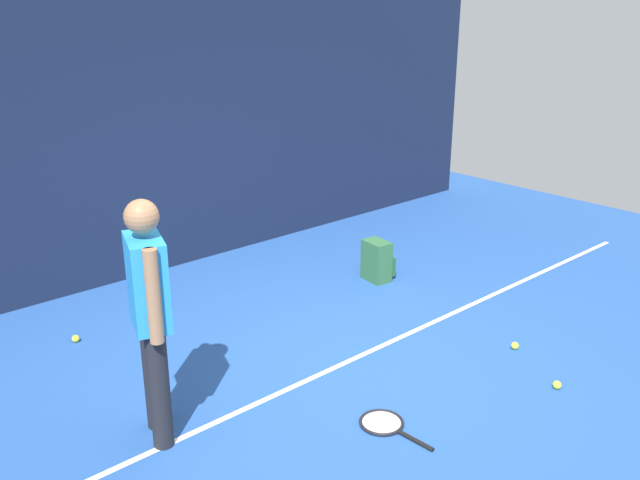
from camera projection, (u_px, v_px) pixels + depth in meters
name	position (u px, v px, depth m)	size (l,w,h in m)	color
ground_plane	(352.00, 366.00, 5.65)	(12.00, 12.00, 0.00)	#234C93
back_fence	(157.00, 136.00, 7.27)	(10.00, 0.10, 2.98)	#141E38
court_line	(346.00, 362.00, 5.70)	(9.00, 0.05, 0.00)	white
tennis_player	(150.00, 308.00, 4.44)	(0.34, 0.50, 1.70)	black
tennis_racket	(385.00, 424.00, 4.86)	(0.34, 0.62, 0.03)	black
backpack	(378.00, 261.00, 7.32)	(0.31, 0.32, 0.44)	#2D6038
tennis_ball_near_player	(557.00, 385.00, 5.31)	(0.07, 0.07, 0.07)	#CCE033
tennis_ball_by_fence	(515.00, 346.00, 5.91)	(0.07, 0.07, 0.07)	#CCE033
tennis_ball_far_left	(76.00, 339.00, 6.04)	(0.07, 0.07, 0.07)	#CCE033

